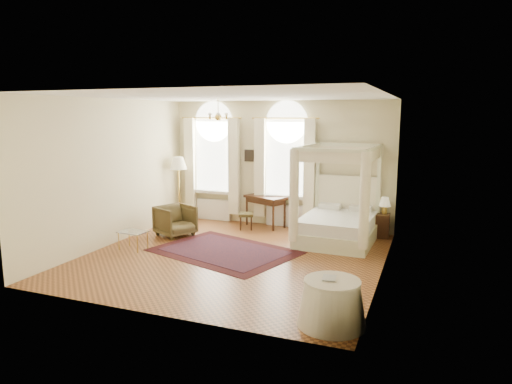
{
  "coord_description": "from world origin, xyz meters",
  "views": [
    {
      "loc": [
        3.77,
        -8.41,
        2.94
      ],
      "look_at": [
        0.35,
        0.4,
        1.33
      ],
      "focal_mm": 32.0,
      "sensor_mm": 36.0,
      "label": 1
    }
  ],
  "objects_px": {
    "canopy_bed": "(337,221)",
    "writing_desk": "(265,200)",
    "side_table": "(332,303)",
    "coffee_table": "(133,233)",
    "nightstand": "(381,226)",
    "stool": "(246,216)",
    "armchair": "(175,221)",
    "floor_lamp": "(178,166)"
  },
  "relations": [
    {
      "from": "canopy_bed",
      "to": "writing_desk",
      "type": "xyz_separation_m",
      "value": [
        -2.08,
        0.82,
        0.19
      ]
    },
    {
      "from": "writing_desk",
      "to": "side_table",
      "type": "height_order",
      "value": "writing_desk"
    },
    {
      "from": "coffee_table",
      "to": "nightstand",
      "type": "bearing_deg",
      "value": 31.27
    },
    {
      "from": "canopy_bed",
      "to": "nightstand",
      "type": "height_order",
      "value": "canopy_bed"
    },
    {
      "from": "canopy_bed",
      "to": "stool",
      "type": "relative_size",
      "value": 4.69
    },
    {
      "from": "writing_desk",
      "to": "coffee_table",
      "type": "bearing_deg",
      "value": -123.52
    },
    {
      "from": "canopy_bed",
      "to": "nightstand",
      "type": "bearing_deg",
      "value": 42.46
    },
    {
      "from": "coffee_table",
      "to": "canopy_bed",
      "type": "bearing_deg",
      "value": 28.34
    },
    {
      "from": "armchair",
      "to": "side_table",
      "type": "bearing_deg",
      "value": -101.82
    },
    {
      "from": "armchair",
      "to": "floor_lamp",
      "type": "bearing_deg",
      "value": 51.46
    },
    {
      "from": "side_table",
      "to": "coffee_table",
      "type": "bearing_deg",
      "value": 157.06
    },
    {
      "from": "stool",
      "to": "coffee_table",
      "type": "relative_size",
      "value": 0.77
    },
    {
      "from": "canopy_bed",
      "to": "coffee_table",
      "type": "bearing_deg",
      "value": -151.66
    },
    {
      "from": "armchair",
      "to": "nightstand",
      "type": "bearing_deg",
      "value": -45.74
    },
    {
      "from": "canopy_bed",
      "to": "stool",
      "type": "distance_m",
      "value": 2.48
    },
    {
      "from": "nightstand",
      "to": "side_table",
      "type": "bearing_deg",
      "value": -91.45
    },
    {
      "from": "nightstand",
      "to": "stool",
      "type": "distance_m",
      "value": 3.38
    },
    {
      "from": "armchair",
      "to": "coffee_table",
      "type": "xyz_separation_m",
      "value": [
        -0.26,
        -1.35,
        -0.01
      ]
    },
    {
      "from": "floor_lamp",
      "to": "canopy_bed",
      "type": "bearing_deg",
      "value": -6.34
    },
    {
      "from": "writing_desk",
      "to": "nightstand",
      "type": "bearing_deg",
      "value": -0.0
    },
    {
      "from": "nightstand",
      "to": "side_table",
      "type": "distance_m",
      "value": 5.08
    },
    {
      "from": "stool",
      "to": "coffee_table",
      "type": "xyz_separation_m",
      "value": [
        -1.63,
        -2.57,
        0.01
      ]
    },
    {
      "from": "armchair",
      "to": "side_table",
      "type": "relative_size",
      "value": 0.85
    },
    {
      "from": "canopy_bed",
      "to": "writing_desk",
      "type": "distance_m",
      "value": 2.24
    },
    {
      "from": "writing_desk",
      "to": "stool",
      "type": "relative_size",
      "value": 2.57
    },
    {
      "from": "coffee_table",
      "to": "writing_desk",
      "type": "bearing_deg",
      "value": 56.48
    },
    {
      "from": "canopy_bed",
      "to": "floor_lamp",
      "type": "distance_m",
      "value": 4.64
    },
    {
      "from": "writing_desk",
      "to": "armchair",
      "type": "xyz_separation_m",
      "value": [
        -1.74,
        -1.67,
        -0.33
      ]
    },
    {
      "from": "nightstand",
      "to": "writing_desk",
      "type": "height_order",
      "value": "writing_desk"
    },
    {
      "from": "coffee_table",
      "to": "side_table",
      "type": "height_order",
      "value": "side_table"
    },
    {
      "from": "coffee_table",
      "to": "floor_lamp",
      "type": "bearing_deg",
      "value": 98.84
    },
    {
      "from": "armchair",
      "to": "coffee_table",
      "type": "bearing_deg",
      "value": -166.21
    },
    {
      "from": "canopy_bed",
      "to": "armchair",
      "type": "relative_size",
      "value": 2.73
    },
    {
      "from": "writing_desk",
      "to": "floor_lamp",
      "type": "xyz_separation_m",
      "value": [
        -2.42,
        -0.32,
        0.84
      ]
    },
    {
      "from": "nightstand",
      "to": "stool",
      "type": "relative_size",
      "value": 1.2
    },
    {
      "from": "armchair",
      "to": "side_table",
      "type": "xyz_separation_m",
      "value": [
        4.59,
        -3.4,
        -0.05
      ]
    },
    {
      "from": "stool",
      "to": "side_table",
      "type": "height_order",
      "value": "side_table"
    },
    {
      "from": "side_table",
      "to": "writing_desk",
      "type": "bearing_deg",
      "value": 119.29
    },
    {
      "from": "canopy_bed",
      "to": "armchair",
      "type": "bearing_deg",
      "value": -167.43
    },
    {
      "from": "writing_desk",
      "to": "stool",
      "type": "bearing_deg",
      "value": -128.88
    },
    {
      "from": "coffee_table",
      "to": "floor_lamp",
      "type": "xyz_separation_m",
      "value": [
        -0.42,
        2.7,
        1.17
      ]
    },
    {
      "from": "stool",
      "to": "side_table",
      "type": "xyz_separation_m",
      "value": [
        3.22,
        -4.62,
        -0.03
      ]
    }
  ]
}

